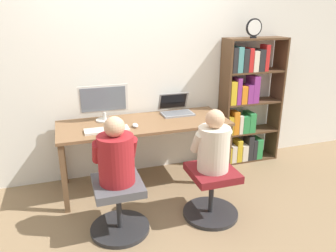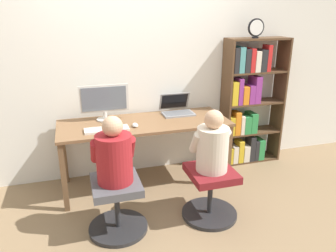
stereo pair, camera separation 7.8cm
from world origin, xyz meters
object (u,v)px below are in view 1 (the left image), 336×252
desktop_monitor (104,102)px  person_at_monitor (116,155)px  laptop (176,109)px  keyboard (107,130)px  person_at_laptop (214,145)px  office_chair_left (119,205)px  bookshelf (246,104)px  office_chair_right (211,191)px  desk_clock (254,28)px

desktop_monitor → person_at_monitor: desktop_monitor is taller
laptop → keyboard: (-0.85, -0.34, -0.04)m
keyboard → person_at_laptop: (0.87, -0.62, -0.02)m
office_chair_left → bookshelf: bookshelf is taller
laptop → person_at_monitor: person_at_monitor is taller
office_chair_left → person_at_monitor: bearing=90.0°
office_chair_left → person_at_monitor: person_at_monitor is taller
office_chair_right → desk_clock: (0.90, 0.94, 1.42)m
bookshelf → desk_clock: size_ratio=7.18×
desk_clock → person_at_laptop: bearing=-134.1°
desktop_monitor → laptop: desktop_monitor is taller
person_at_laptop → bookshelf: (0.91, 0.99, 0.03)m
desktop_monitor → laptop: (0.82, 0.01, -0.16)m
person_at_monitor → bookshelf: 2.03m
desktop_monitor → office_chair_left: desktop_monitor is taller
bookshelf → desk_clock: desk_clock is taller
desk_clock → laptop: bearing=178.0°
office_chair_right → office_chair_left: bearing=177.6°
laptop → office_chair_right: laptop is taller
laptop → bookshelf: (0.93, 0.02, -0.02)m
laptop → office_chair_left: size_ratio=0.67×
laptop → office_chair_right: (0.02, -0.97, -0.53)m
desktop_monitor → person_at_laptop: size_ratio=0.92×
desktop_monitor → laptop: bearing=0.5°
keyboard → desk_clock: 2.02m
keyboard → desk_clock: bearing=10.0°
office_chair_left → person_at_laptop: person_at_laptop is taller
laptop → bookshelf: bookshelf is taller
person_at_laptop → desk_clock: desk_clock is taller
office_chair_left → person_at_laptop: 0.99m
desktop_monitor → office_chair_right: (0.84, -0.96, -0.69)m
office_chair_right → bookshelf: size_ratio=0.34×
desktop_monitor → bookshelf: (1.75, 0.03, -0.18)m
office_chair_right → desk_clock: 1.93m
person_at_laptop → desk_clock: (0.90, 0.93, 0.95)m
laptop → office_chair_right: 1.11m
laptop → bookshelf: bearing=1.3°
office_chair_left → person_at_monitor: 0.47m
person_at_laptop → bookshelf: 1.35m
laptop → desk_clock: 1.28m
desktop_monitor → office_chair_left: (-0.03, -0.93, -0.69)m
desktop_monitor → person_at_laptop: 1.29m
keyboard → person_at_monitor: (-0.01, -0.59, -0.02)m
keyboard → person_at_laptop: bearing=-35.7°
office_chair_left → person_at_laptop: (0.87, -0.03, 0.47)m
bookshelf → office_chair_left: bearing=-151.9°
desktop_monitor → keyboard: size_ratio=1.20×
laptop → keyboard: size_ratio=0.81×
laptop → person_at_laptop: (0.02, -0.97, -0.06)m
person_at_monitor → bookshelf: size_ratio=0.37×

